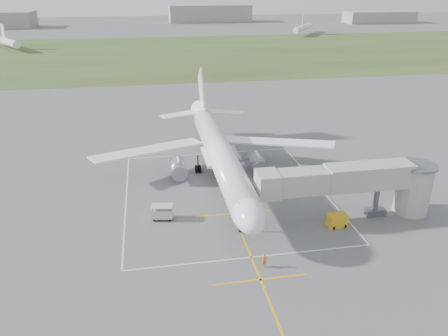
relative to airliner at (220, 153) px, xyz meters
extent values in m
plane|color=#5D5E60|center=(0.00, -0.75, -4.39)|extent=(700.00, 700.00, 0.00)
cube|color=#33481F|center=(0.00, 129.25, -4.38)|extent=(700.00, 120.00, 0.02)
cube|color=#EBA90D|center=(0.00, -5.75, -4.38)|extent=(0.25, 60.00, 0.01)
cube|color=#EBA90D|center=(0.00, -24.75, -4.38)|extent=(10.00, 0.25, 0.01)
cube|color=#EBA90D|center=(0.00, -10.75, -4.38)|extent=(10.00, 0.25, 0.01)
cube|color=silver|center=(0.00, 11.25, -4.38)|extent=(28.00, 0.20, 0.01)
cube|color=silver|center=(0.00, -20.75, -4.38)|extent=(28.00, 0.20, 0.01)
cube|color=silver|center=(-14.00, -4.75, -4.38)|extent=(0.20, 32.00, 0.01)
cube|color=silver|center=(14.00, -4.75, -4.38)|extent=(0.20, 32.00, 0.01)
cylinder|color=white|center=(0.00, -0.75, 0.11)|extent=(3.80, 36.00, 3.80)
ellipsoid|color=white|center=(0.00, -18.75, 0.11)|extent=(3.80, 7.22, 3.80)
cube|color=black|center=(0.00, -19.65, 1.16)|extent=(2.40, 1.60, 0.99)
cone|color=white|center=(0.00, 19.75, 0.51)|extent=(3.80, 6.00, 3.80)
cube|color=white|center=(10.50, 5.25, -0.74)|extent=(17.93, 11.24, 1.23)
cube|color=white|center=(-10.50, 5.25, -0.74)|extent=(17.93, 11.24, 1.23)
cube|color=white|center=(0.00, 2.25, -1.44)|extent=(4.20, 8.00, 0.50)
cube|color=white|center=(0.00, 20.45, 4.81)|extent=(0.30, 7.89, 8.65)
cube|color=white|center=(0.00, 18.25, 1.81)|extent=(0.35, 5.00, 1.20)
cube|color=white|center=(4.20, 19.45, 0.71)|extent=(7.85, 5.03, 0.20)
cube|color=white|center=(-4.20, 19.45, 0.71)|extent=(7.85, 5.03, 0.20)
cylinder|color=gray|center=(6.20, 1.75, -2.49)|extent=(2.30, 4.20, 2.30)
cube|color=white|center=(6.20, 1.45, -1.69)|extent=(0.25, 2.40, 1.20)
cylinder|color=gray|center=(-6.20, 1.75, -2.49)|extent=(2.30, 4.20, 2.30)
cube|color=white|center=(-6.20, 1.45, -1.69)|extent=(0.25, 2.40, 1.20)
cylinder|color=black|center=(0.00, -15.25, -3.09)|extent=(0.18, 0.18, 2.60)
cylinder|color=black|center=(-0.11, -15.25, -3.99)|extent=(0.28, 0.80, 0.80)
cylinder|color=black|center=(0.11, -15.25, -3.99)|extent=(0.28, 0.80, 0.80)
cylinder|color=black|center=(2.90, 3.75, -2.99)|extent=(0.22, 0.22, 2.80)
cylinder|color=black|center=(2.62, 3.40, -3.91)|extent=(0.32, 0.96, 0.96)
cylinder|color=black|center=(3.18, 3.40, -3.91)|extent=(0.32, 0.96, 0.96)
cylinder|color=black|center=(2.62, 4.10, -3.91)|extent=(0.32, 0.96, 0.96)
cylinder|color=black|center=(3.18, 4.10, -3.91)|extent=(0.32, 0.96, 0.96)
cylinder|color=black|center=(-2.90, 3.75, -2.99)|extent=(0.22, 0.22, 2.80)
cylinder|color=black|center=(-3.18, 3.40, -3.91)|extent=(0.32, 0.96, 0.96)
cylinder|color=black|center=(-2.62, 3.40, -3.91)|extent=(0.32, 0.96, 0.96)
cylinder|color=black|center=(-3.18, 4.10, -3.91)|extent=(0.32, 0.96, 0.96)
cylinder|color=black|center=(-2.62, 4.10, -3.91)|extent=(0.32, 0.96, 0.96)
cube|color=#ADAA9C|center=(7.74, -14.25, 1.21)|extent=(11.09, 2.90, 2.80)
cube|color=#ADAA9C|center=(16.46, -14.25, 1.31)|extent=(11.09, 3.10, 3.00)
cube|color=#ADAA9C|center=(3.40, -14.25, 1.21)|extent=(2.60, 3.40, 3.00)
cylinder|color=slate|center=(18.00, -14.25, -2.29)|extent=(0.70, 0.70, 4.20)
cube|color=slate|center=(18.00, -14.25, -3.94)|extent=(2.60, 1.40, 0.90)
cylinder|color=#ADAA9C|center=(23.00, -14.25, -1.19)|extent=(4.40, 4.40, 6.40)
cylinder|color=slate|center=(23.00, -14.25, 2.21)|extent=(5.00, 5.00, 0.30)
cylinder|color=black|center=(17.00, -14.25, -4.04)|extent=(0.70, 0.30, 0.70)
cylinder|color=black|center=(19.00, -14.25, -4.04)|extent=(0.70, 0.30, 0.70)
cube|color=gold|center=(11.98, -16.11, -3.55)|extent=(2.40, 1.70, 1.69)
cylinder|color=black|center=(11.26, -16.81, -4.14)|extent=(0.28, 0.52, 0.50)
cylinder|color=black|center=(12.83, -16.64, -4.14)|extent=(0.28, 0.52, 0.50)
cube|color=silver|center=(-9.24, -10.47, -3.47)|extent=(2.94, 2.04, 1.19)
cube|color=silver|center=(-9.24, -10.47, -2.55)|extent=(2.94, 2.04, 0.09)
cylinder|color=black|center=(-10.42, -10.94, -3.25)|extent=(0.09, 0.09, 1.41)
cylinder|color=black|center=(-8.28, -11.28, -3.25)|extent=(0.09, 0.09, 1.41)
cylinder|color=black|center=(-10.21, -9.65, -3.25)|extent=(0.09, 0.09, 1.41)
cylinder|color=black|center=(-8.07, -10.00, -3.25)|extent=(0.09, 0.09, 1.41)
cylinder|color=black|center=(-10.30, -10.90, -4.18)|extent=(0.26, 0.46, 0.43)
cylinder|color=black|center=(-8.38, -11.21, -4.18)|extent=(0.26, 0.46, 0.43)
cylinder|color=black|center=(-10.11, -9.72, -4.18)|extent=(0.26, 0.46, 0.43)
cylinder|color=black|center=(-8.19, -10.03, -4.18)|extent=(0.26, 0.46, 0.43)
imported|color=orange|center=(0.93, -22.71, -3.57)|extent=(0.71, 0.65, 1.64)
imported|color=#FF3A08|center=(-6.64, 2.93, -3.61)|extent=(0.89, 0.95, 1.56)
cube|color=gray|center=(40.00, 279.25, 1.61)|extent=(60.00, 20.00, 12.00)
cube|color=gray|center=(160.00, 249.25, -0.39)|extent=(50.00, 18.00, 8.00)
cylinder|color=white|center=(-70.83, 154.58, -0.89)|extent=(19.35, 29.01, 3.20)
cube|color=white|center=(-70.83, 154.58, 3.61)|extent=(2.33, 3.57, 5.50)
cylinder|color=white|center=(80.26, 188.52, -0.89)|extent=(20.43, 28.39, 3.20)
cube|color=white|center=(80.26, 188.52, 3.61)|extent=(2.47, 3.49, 5.50)
camera|label=1|loc=(-10.10, -59.95, 23.66)|focal=35.00mm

